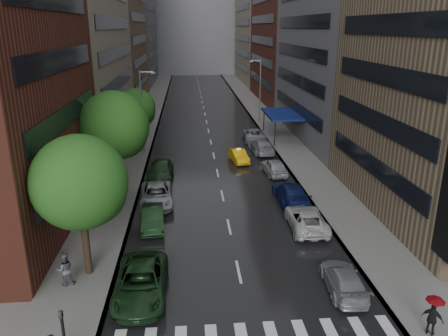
{
  "coord_description": "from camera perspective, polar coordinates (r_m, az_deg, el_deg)",
  "views": [
    {
      "loc": [
        -2.69,
        -18.15,
        13.64
      ],
      "look_at": [
        0.0,
        14.37,
        3.0
      ],
      "focal_mm": 35.0,
      "sensor_mm": 36.0,
      "label": 1
    }
  ],
  "objects": [
    {
      "name": "buildings_left",
      "position": [
        77.95,
        -14.65,
        19.24
      ],
      "size": [
        8.0,
        108.0,
        38.0
      ],
      "color": "maroon",
      "rests_on": "ground"
    },
    {
      "name": "parked_cars_left",
      "position": [
        32.5,
        -9.16,
        -5.5
      ],
      "size": [
        2.93,
        24.32,
        1.6
      ],
      "color": "#173319",
      "rests_on": "ground"
    },
    {
      "name": "sidewalk_right",
      "position": [
        70.46,
        4.95,
        6.89
      ],
      "size": [
        4.0,
        140.0,
        0.15
      ],
      "primitive_type": "cube",
      "color": "gray",
      "rests_on": "ground"
    },
    {
      "name": "street_lamp_left",
      "position": [
        49.2,
        -10.61,
        7.51
      ],
      "size": [
        1.74,
        0.22,
        9.0
      ],
      "color": "gray",
      "rests_on": "sidewalk_left"
    },
    {
      "name": "tree_near",
      "position": [
        24.62,
        -18.35,
        -1.8
      ],
      "size": [
        5.19,
        5.19,
        8.28
      ],
      "color": "#382619",
      "rests_on": "ground"
    },
    {
      "name": "taxi",
      "position": [
        45.86,
        1.91,
        1.61
      ],
      "size": [
        2.04,
        4.19,
        1.32
      ],
      "primitive_type": "imported",
      "rotation": [
        0.0,
        0.0,
        0.17
      ],
      "color": "#F9B20D",
      "rests_on": "ground"
    },
    {
      "name": "awning",
      "position": [
        55.42,
        7.57,
        6.98
      ],
      "size": [
        4.0,
        8.0,
        3.12
      ],
      "color": "navy",
      "rests_on": "sidewalk_right"
    },
    {
      "name": "ped_red_umbrella",
      "position": [
        22.81,
        25.69,
        -16.62
      ],
      "size": [
        0.96,
        0.95,
        2.01
      ],
      "color": "black",
      "rests_on": "sidewalk_right"
    },
    {
      "name": "ped_black_umbrella",
      "position": [
        25.59,
        -20.12,
        -11.79
      ],
      "size": [
        1.09,
        0.98,
        2.09
      ],
      "color": "#55565B",
      "rests_on": "sidewalk_left"
    },
    {
      "name": "buildings_right",
      "position": [
        76.93,
        9.06,
        18.89
      ],
      "size": [
        8.05,
        109.1,
        36.0
      ],
      "color": "#937A5B",
      "rests_on": "ground"
    },
    {
      "name": "parked_cars_right",
      "position": [
        40.89,
        6.93,
        -0.44
      ],
      "size": [
        2.74,
        37.86,
        1.58
      ],
      "color": "gray",
      "rests_on": "ground"
    },
    {
      "name": "tree_far",
      "position": [
        50.86,
        -11.43,
        7.69
      ],
      "size": [
        4.4,
        4.4,
        7.01
      ],
      "color": "#382619",
      "rests_on": "ground"
    },
    {
      "name": "ground",
      "position": [
        22.86,
        3.14,
        -18.6
      ],
      "size": [
        220.0,
        220.0,
        0.0
      ],
      "primitive_type": "plane",
      "color": "gray",
      "rests_on": "ground"
    },
    {
      "name": "street_lamp_right",
      "position": [
        64.6,
        4.66,
        10.22
      ],
      "size": [
        1.74,
        0.22,
        9.0
      ],
      "color": "gray",
      "rests_on": "sidewalk_right"
    },
    {
      "name": "building_far",
      "position": [
        136.2,
        -3.81,
        19.02
      ],
      "size": [
        40.0,
        14.0,
        32.0
      ],
      "primitive_type": "cube",
      "color": "slate",
      "rests_on": "ground"
    },
    {
      "name": "road",
      "position": [
        69.55,
        -2.44,
        6.74
      ],
      "size": [
        14.0,
        140.0,
        0.01
      ],
      "primitive_type": "cube",
      "color": "black",
      "rests_on": "ground"
    },
    {
      "name": "tree_mid",
      "position": [
        35.92,
        -14.15,
        5.35
      ],
      "size": [
        5.57,
        5.57,
        8.88
      ],
      "color": "#382619",
      "rests_on": "ground"
    },
    {
      "name": "sidewalk_left",
      "position": [
        69.77,
        -9.89,
        6.58
      ],
      "size": [
        4.0,
        140.0,
        0.15
      ],
      "primitive_type": "cube",
      "color": "gray",
      "rests_on": "ground"
    }
  ]
}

